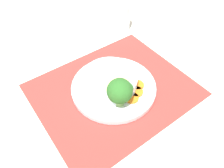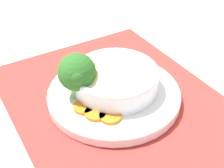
{
  "view_description": "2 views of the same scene",
  "coord_description": "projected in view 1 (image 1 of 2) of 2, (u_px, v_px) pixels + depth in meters",
  "views": [
    {
      "loc": [
        0.29,
        0.36,
        0.54
      ],
      "look_at": [
        0.01,
        0.01,
        0.04
      ],
      "focal_mm": 35.0,
      "sensor_mm": 36.0,
      "label": 1
    },
    {
      "loc": [
        -0.41,
        0.27,
        0.42
      ],
      "look_at": [
        0.0,
        0.0,
        0.04
      ],
      "focal_mm": 50.0,
      "sensor_mm": 36.0,
      "label": 2
    }
  ],
  "objects": [
    {
      "name": "placemat",
      "position": [
        114.0,
        89.0,
        0.71
      ],
      "size": [
        0.5,
        0.42,
        0.0
      ],
      "color": "#B2332D",
      "rests_on": "ground_plane"
    },
    {
      "name": "broccoli_floret",
      "position": [
        120.0,
        91.0,
        0.61
      ],
      "size": [
        0.07,
        0.07,
        0.09
      ],
      "color": "#759E51",
      "rests_on": "plate"
    },
    {
      "name": "carrot_slice_far",
      "position": [
        137.0,
        85.0,
        0.7
      ],
      "size": [
        0.04,
        0.04,
        0.01
      ],
      "color": "orange",
      "rests_on": "plate"
    },
    {
      "name": "bowl",
      "position": [
        110.0,
        79.0,
        0.68
      ],
      "size": [
        0.17,
        0.17,
        0.06
      ],
      "color": "silver",
      "rests_on": "plate"
    },
    {
      "name": "plate",
      "position": [
        114.0,
        87.0,
        0.7
      ],
      "size": [
        0.27,
        0.27,
        0.02
      ],
      "color": "silver",
      "rests_on": "placemat"
    },
    {
      "name": "water_glass",
      "position": [
        121.0,
        18.0,
        0.91
      ],
      "size": [
        0.08,
        0.08,
        0.11
      ],
      "color": "silver",
      "rests_on": "ground_plane"
    },
    {
      "name": "ground_plane",
      "position": [
        114.0,
        90.0,
        0.71
      ],
      "size": [
        4.0,
        4.0,
        0.0
      ],
      "primitive_type": "plane",
      "color": "beige"
    },
    {
      "name": "carrot_slice_near",
      "position": [
        132.0,
        98.0,
        0.66
      ],
      "size": [
        0.04,
        0.04,
        0.01
      ],
      "color": "orange",
      "rests_on": "plate"
    },
    {
      "name": "carrot_slice_middle",
      "position": [
        136.0,
        92.0,
        0.68
      ],
      "size": [
        0.04,
        0.04,
        0.01
      ],
      "color": "orange",
      "rests_on": "plate"
    }
  ]
}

